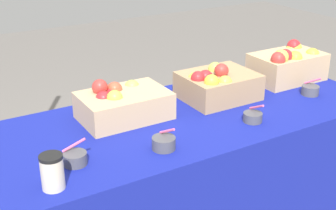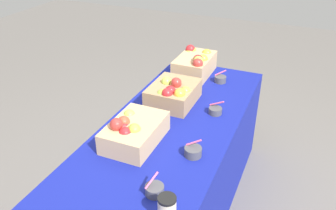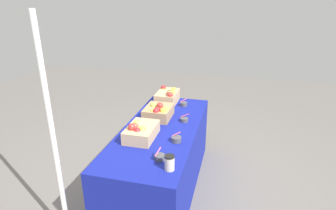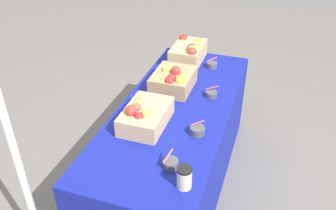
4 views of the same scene
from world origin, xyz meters
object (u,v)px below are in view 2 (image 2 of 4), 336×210
Objects in this scene: apple_crate_left at (195,64)px; sample_bowl_mid at (215,111)px; sample_bowl_near at (220,79)px; coffee_cup at (167,209)px; sample_bowl_far at (154,190)px; apple_crate_right at (134,131)px; apple_crate_middle at (173,93)px; sample_bowl_extra at (193,152)px.

apple_crate_left reaches higher than sample_bowl_mid.
sample_bowl_near is 1.41m from coffee_cup.
sample_bowl_far is at bearing -168.29° from apple_crate_left.
apple_crate_right is 0.59m from sample_bowl_mid.
sample_bowl_mid is at bearing -94.74° from apple_crate_middle.
apple_crate_middle is at bearing 154.99° from sample_bowl_near.
apple_crate_right is 0.97m from sample_bowl_near.
apple_crate_left reaches higher than coffee_cup.
apple_crate_middle is 0.88m from sample_bowl_far.
apple_crate_right is at bearing 91.62° from sample_bowl_extra.
apple_crate_left is 0.24m from sample_bowl_near.
coffee_cup is (-0.93, -0.07, 0.04)m from sample_bowl_mid.
apple_crate_middle is 2.82× the size of coffee_cup.
apple_crate_right is 0.35m from sample_bowl_extra.
sample_bowl_near is (0.94, -0.23, -0.04)m from apple_crate_right.
sample_bowl_far is 1.00× the size of sample_bowl_extra.
sample_bowl_near is (-0.06, -0.23, -0.07)m from apple_crate_left.
apple_crate_right is at bearing 41.42° from coffee_cup.
sample_bowl_near is 0.98× the size of sample_bowl_mid.
sample_bowl_mid is 0.77× the size of coffee_cup.
apple_crate_middle is at bearing 16.96° from sample_bowl_far.
sample_bowl_mid is 0.94m from coffee_cup.
coffee_cup is at bearing -136.23° from sample_bowl_far.
sample_bowl_near is at bearing 12.11° from sample_bowl_mid.
apple_crate_middle is 0.59m from sample_bowl_extra.
sample_bowl_far is (-1.28, -0.05, -0.00)m from sample_bowl_near.
apple_crate_right is 4.05× the size of sample_bowl_mid.
coffee_cup is (-0.12, -0.12, 0.04)m from sample_bowl_far.
sample_bowl_far is at bearing 169.14° from sample_bowl_extra.
apple_crate_right reaches higher than sample_bowl_far.
coffee_cup is (-0.96, -0.37, -0.01)m from apple_crate_middle.
sample_bowl_far is (-0.81, 0.05, 0.00)m from sample_bowl_mid.
sample_bowl_extra reaches higher than sample_bowl_near.
apple_crate_left is 4.03× the size of sample_bowl_extra.
coffee_cup is at bearing -138.58° from apple_crate_right.
sample_bowl_far is at bearing -177.73° from sample_bowl_near.
sample_bowl_extra is at bearing -10.86° from sample_bowl_far.
apple_crate_right is at bearing 40.53° from sample_bowl_far.
apple_crate_middle is at bearing -177.58° from apple_crate_left.
sample_bowl_near is 0.94m from sample_bowl_extra.
sample_bowl_near is at bearing -104.13° from apple_crate_left.
apple_crate_right is at bearing 166.07° from sample_bowl_near.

